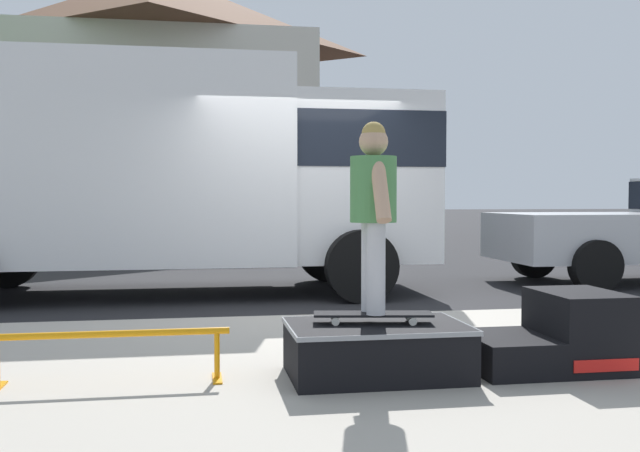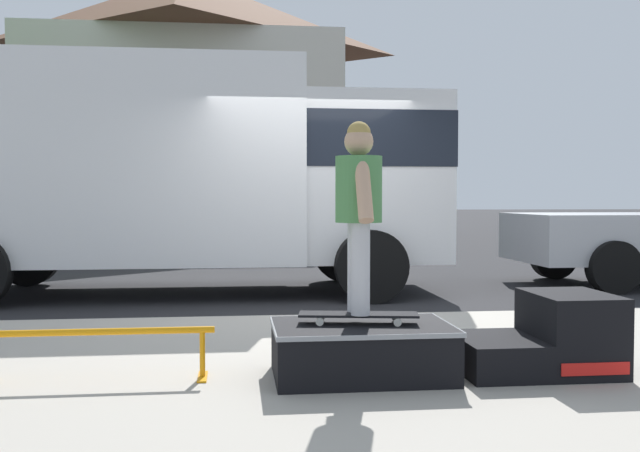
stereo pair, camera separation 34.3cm
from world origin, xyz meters
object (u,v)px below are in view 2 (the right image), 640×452
object	(u,v)px
kicker_ramp	(548,339)
skateboard	(358,315)
grind_rail	(96,341)
skater_kid	(359,201)
box_truck	(185,168)
skate_box	(362,349)

from	to	relation	value
kicker_ramp	skateboard	distance (m)	1.30
grind_rail	skater_kid	distance (m)	1.91
kicker_ramp	skater_kid	xyz separation A→B (m)	(-1.29, 0.02, 0.93)
kicker_ramp	skater_kid	world-z (taller)	skater_kid
skater_kid	box_truck	distance (m)	5.45
skate_box	skater_kid	bearing A→B (deg)	128.57
skate_box	grind_rail	size ratio (longest dim) A/B	0.78
skater_kid	box_truck	size ratio (longest dim) A/B	0.18
grind_rail	skateboard	size ratio (longest dim) A/B	1.87
kicker_ramp	skateboard	world-z (taller)	kicker_ramp
grind_rail	skateboard	distance (m)	1.69
skateboard	skater_kid	distance (m)	0.75
skate_box	skater_kid	world-z (taller)	skater_kid
box_truck	grind_rail	bearing A→B (deg)	-92.44
skater_kid	box_truck	world-z (taller)	box_truck
grind_rail	box_truck	xyz separation A→B (m)	(0.22, 5.16, 1.33)
skate_box	skateboard	xyz separation A→B (m)	(-0.02, 0.02, 0.22)
skate_box	skateboard	bearing A→B (deg)	128.57
skateboard	skater_kid	xyz separation A→B (m)	(-0.00, -0.00, 0.75)
skater_kid	box_truck	xyz separation A→B (m)	(-1.47, 5.23, 0.43)
skateboard	box_truck	size ratio (longest dim) A/B	0.12
kicker_ramp	grind_rail	size ratio (longest dim) A/B	0.69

